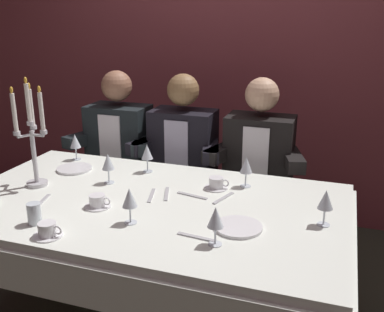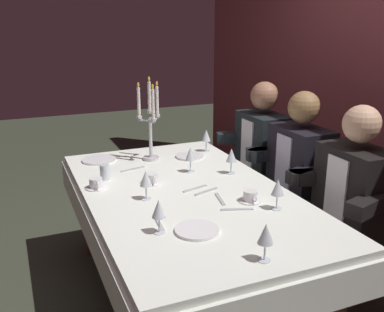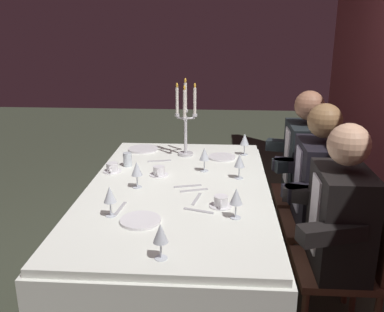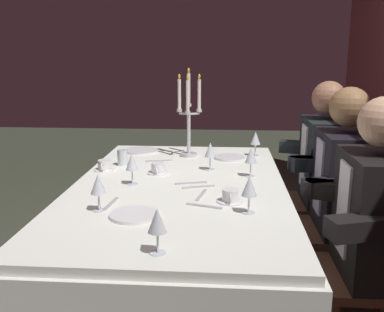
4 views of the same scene
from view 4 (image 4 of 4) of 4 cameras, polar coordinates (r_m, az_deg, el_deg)
ground_plane at (r=2.64m, az=-1.58°, el=-19.18°), size 12.00×12.00×0.00m
dining_table at (r=2.37m, az=-1.67°, el=-6.36°), size 1.94×1.14×0.74m
candelabra at (r=2.90m, az=-0.41°, el=4.92°), size 0.15×0.17×0.58m
dinner_plate_0 at (r=2.89m, az=4.88°, el=-0.20°), size 0.20×0.20×0.01m
dinner_plate_1 at (r=1.90m, az=-7.41°, el=-7.49°), size 0.21×0.21×0.01m
dinner_plate_2 at (r=3.10m, az=-6.55°, el=0.69°), size 0.23×0.23×0.01m
wine_glass_0 at (r=2.58m, az=2.36°, el=0.67°), size 0.07×0.07×0.16m
wine_glass_1 at (r=2.31m, az=-7.71°, el=-0.90°), size 0.07×0.07×0.16m
wine_glass_2 at (r=2.96m, az=8.14°, el=2.18°), size 0.07×0.07×0.16m
wine_glass_3 at (r=1.95m, az=-11.94°, el=-3.67°), size 0.07×0.07×0.16m
wine_glass_4 at (r=1.90m, az=7.35°, el=-3.97°), size 0.07×0.07×0.16m
wine_glass_5 at (r=1.52m, az=-4.47°, el=-8.43°), size 0.07×0.07×0.16m
wine_glass_6 at (r=2.46m, az=7.56°, el=-0.04°), size 0.07×0.07×0.16m
water_tumbler_0 at (r=2.73m, az=-8.91°, el=-0.21°), size 0.06×0.06×0.10m
coffee_cup_0 at (r=2.05m, az=4.94°, el=-5.20°), size 0.13×0.12×0.06m
coffee_cup_1 at (r=2.53m, az=-4.38°, el=-1.66°), size 0.13×0.12×0.06m
coffee_cup_2 at (r=2.64m, az=-11.16°, el=-1.25°), size 0.13×0.12×0.06m
fork_0 at (r=2.82m, az=-4.25°, el=-0.63°), size 0.06×0.17×0.01m
fork_1 at (r=2.06m, az=-10.35°, el=-6.03°), size 0.17×0.04×0.01m
spoon_2 at (r=2.27m, az=0.84°, el=-3.99°), size 0.07×0.17×0.01m
spoon_3 at (r=2.00m, az=1.56°, el=-6.43°), size 0.07×0.17×0.01m
spoon_4 at (r=2.33m, az=-0.12°, el=-3.50°), size 0.06×0.17×0.01m
fork_5 at (r=2.14m, az=1.22°, el=-5.02°), size 0.17×0.05×0.01m
seated_diner_0 at (r=2.99m, az=16.73°, el=-0.50°), size 0.63×0.48×1.24m
seated_diner_1 at (r=2.53m, az=19.01°, el=-3.05°), size 0.63×0.48×1.24m
seated_diner_2 at (r=2.07m, az=22.57°, el=-7.00°), size 0.63×0.48×1.24m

